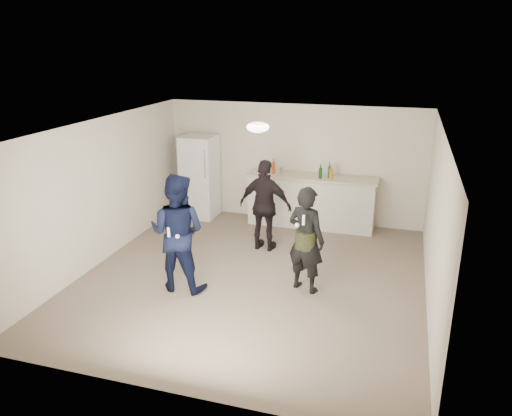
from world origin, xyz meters
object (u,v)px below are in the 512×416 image
(man, at_px, (177,233))
(shaker, at_px, (281,171))
(counter, at_px, (311,202))
(fridge, at_px, (200,177))
(woman, at_px, (306,239))
(spectator, at_px, (265,206))

(man, bearing_deg, shaker, -105.11)
(counter, relative_size, man, 1.39)
(fridge, xyz_separation_m, woman, (2.91, -2.76, -0.05))
(fridge, bearing_deg, counter, 1.63)
(shaker, height_order, spectator, spectator)
(counter, xyz_separation_m, shaker, (-0.62, -0.13, 0.65))
(man, relative_size, woman, 1.10)
(fridge, bearing_deg, woman, -43.44)
(man, xyz_separation_m, woman, (1.91, 0.51, -0.09))
(fridge, xyz_separation_m, spectator, (1.88, -1.39, -0.04))
(fridge, distance_m, woman, 4.01)
(man, bearing_deg, counter, -114.12)
(woman, bearing_deg, spectator, -32.48)
(counter, height_order, shaker, shaker)
(counter, height_order, man, man)
(counter, bearing_deg, spectator, -111.72)
(counter, relative_size, shaker, 15.29)
(shaker, xyz_separation_m, spectator, (0.04, -1.34, -0.32))
(fridge, bearing_deg, man, -72.94)
(spectator, bearing_deg, man, 71.01)
(shaker, distance_m, spectator, 1.37)
(counter, xyz_separation_m, woman, (0.45, -2.83, 0.32))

